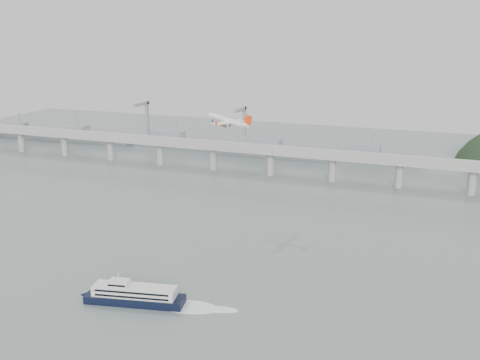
% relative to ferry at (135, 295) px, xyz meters
% --- Properties ---
extents(ground, '(900.00, 900.00, 0.00)m').
position_rel_ferry_xyz_m(ground, '(17.21, 26.50, -3.63)').
color(ground, slate).
rests_on(ground, ground).
extents(bridge, '(800.00, 22.00, 23.90)m').
position_rel_ferry_xyz_m(bridge, '(16.06, 226.50, 14.01)').
color(bridge, '#999997').
rests_on(bridge, ground).
extents(distant_fleet, '(453.00, 60.90, 40.00)m').
position_rel_ferry_xyz_m(distant_fleet, '(-138.15, 291.58, 2.59)').
color(distant_fleet, gray).
rests_on(distant_fleet, ground).
extents(ferry, '(70.44, 22.81, 13.40)m').
position_rel_ferry_xyz_m(ferry, '(0.00, 0.00, 0.00)').
color(ferry, black).
rests_on(ferry, ground).
extents(airliner, '(32.59, 29.93, 8.61)m').
position_rel_ferry_xyz_m(airliner, '(-2.73, 114.36, 58.13)').
color(airliner, white).
rests_on(airliner, ground).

